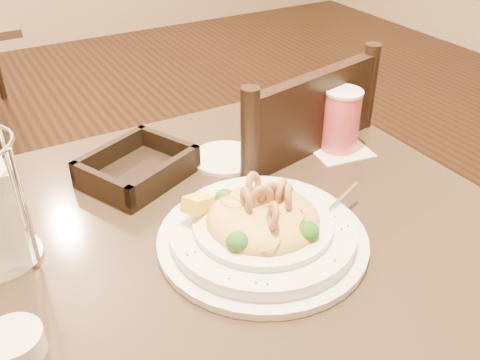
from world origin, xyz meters
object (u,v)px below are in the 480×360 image
pasta_bowl (262,227)px  drink_glass (341,121)px  dining_chair_near (266,214)px  main_table (245,319)px  bread_basket (138,169)px  butter_ramekin (13,344)px  side_plate (225,158)px

pasta_bowl → drink_glass: drink_glass is taller
dining_chair_near → main_table: bearing=39.4°
main_table → dining_chair_near: size_ratio=0.97×
main_table → bread_basket: size_ratio=3.70×
main_table → dining_chair_near: bearing=51.4°
butter_ramekin → drink_glass: bearing=17.5°
main_table → bread_basket: 0.36m
bread_basket → butter_ramekin: 0.44m
drink_glass → butter_ramekin: 0.74m
main_table → side_plate: side_plate is taller
main_table → pasta_bowl: pasta_bowl is taller
bread_basket → main_table: bearing=-65.5°
main_table → dining_chair_near: (0.23, 0.29, -0.01)m
dining_chair_near → side_plate: 0.30m
main_table → drink_glass: size_ratio=6.63×
main_table → drink_glass: (0.31, 0.13, 0.30)m
dining_chair_near → pasta_bowl: (-0.23, -0.34, 0.27)m
side_plate → pasta_bowl: bearing=-105.6°
side_plate → butter_ramekin: size_ratio=1.78×
drink_glass → butter_ramekin: size_ratio=1.72×
drink_glass → bread_basket: 0.43m
dining_chair_near → bread_basket: bearing=-3.5°
main_table → butter_ramekin: 0.48m
drink_glass → bread_basket: bearing=165.9°
dining_chair_near → drink_glass: bearing=105.5°
main_table → side_plate: 0.33m
side_plate → dining_chair_near: bearing=25.3°
main_table → butter_ramekin: size_ratio=11.38×
main_table → pasta_bowl: 0.27m
pasta_bowl → bread_basket: size_ratio=1.57×
main_table → side_plate: bearing=70.8°
butter_ramekin → pasta_bowl: bearing=5.0°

